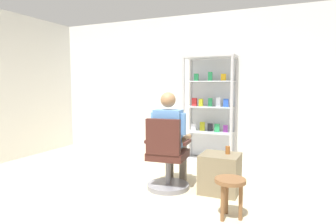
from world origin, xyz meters
The scene contains 8 objects.
ground_plane centered at (0.00, 0.00, 0.00)m, with size 7.20×7.20×0.00m, color #C6B793.
back_wall centered at (0.00, 3.00, 1.35)m, with size 6.00×0.10×2.70m, color silver.
display_cabinet_main centered at (0.40, 2.76, 0.96)m, with size 0.90×0.45×1.90m.
office_chair centered at (0.27, 1.10, 0.39)m, with size 0.59×0.56×0.96m.
seated_shopkeeper centered at (0.25, 1.26, 0.71)m, with size 0.52×0.59×1.29m.
storage_crate centered at (0.93, 1.29, 0.25)m, with size 0.48×0.45×0.50m, color #72664C.
tea_glass centered at (1.02, 1.34, 0.55)m, with size 0.06×0.06×0.10m, color brown.
wooden_stool centered at (1.20, 0.59, 0.34)m, with size 0.32×0.32×0.42m.
Camera 1 is at (1.78, -2.35, 1.37)m, focal length 31.21 mm.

